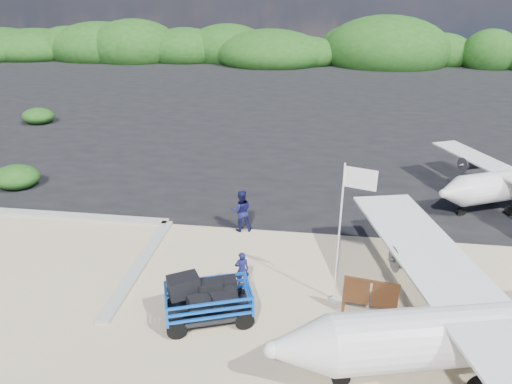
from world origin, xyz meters
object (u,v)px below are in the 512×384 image
Objects in this scene: flagpole at (333,299)px; crew_b at (241,211)px; aircraft_small at (150,94)px; crew_a at (242,270)px; signboard at (367,318)px; aircraft_large at (460,118)px; baggage_cart at (209,320)px.

flagpole is 2.63× the size of crew_b.
crew_a is at bearing 91.55° from aircraft_small.
flagpole is 1.41m from signboard.
flagpole is at bearing 53.22° from aircraft_large.
flagpole is (4.13, 1.70, 0.00)m from baggage_cart.
flagpole is 35.94m from aircraft_small.
crew_a is (-3.35, 0.30, 0.74)m from flagpole.
aircraft_small is at bearing -23.85° from aircraft_large.
crew_a is at bearing 47.00° from aircraft_large.
baggage_cart is 0.37× the size of aircraft_small.
aircraft_small is at bearing -76.53° from crew_b.
flagpole reaches higher than crew_b.
signboard is at bearing 144.43° from crew_a.
aircraft_large is 29.40m from aircraft_small.
flagpole is 3.52× the size of crew_a.
signboard is at bearing -10.51° from baggage_cart.
aircraft_small is at bearing -85.70° from crew_a.
crew_b reaches higher than crew_a.
flagpole is at bearing 153.93° from crew_a.
crew_b is (0.06, 6.21, 0.99)m from baggage_cart.
crew_a is (0.78, 2.00, 0.74)m from baggage_cart.
flagpole is 3.44m from crew_a.
aircraft_small reaches higher than signboard.
crew_b is at bearing 132.03° from flagpole.
aircraft_large is (9.91, 26.90, 0.00)m from signboard.
aircraft_large is at bearing 67.06° from flagpole.
baggage_cart is 1.60× the size of signboard.
signboard is 4.67m from crew_a.
crew_b is 0.13× the size of aircraft_large.
flagpole is 0.35× the size of aircraft_large.
signboard is 0.23× the size of aircraft_small.
crew_b is 26.31m from aircraft_large.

